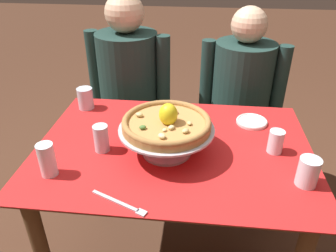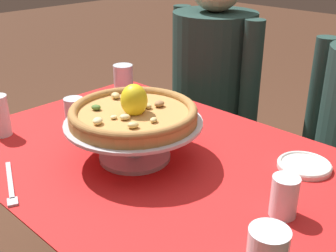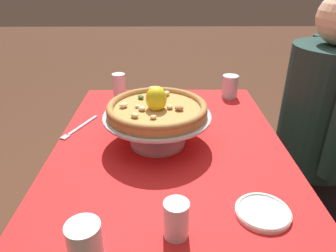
{
  "view_description": "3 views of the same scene",
  "coord_description": "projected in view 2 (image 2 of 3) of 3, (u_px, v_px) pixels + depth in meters",
  "views": [
    {
      "loc": [
        0.1,
        -1.13,
        1.51
      ],
      "look_at": [
        -0.02,
        0.01,
        0.84
      ],
      "focal_mm": 35.19,
      "sensor_mm": 36.0,
      "label": 1
    },
    {
      "loc": [
        0.77,
        -0.73,
        1.32
      ],
      "look_at": [
        0.03,
        0.03,
        0.84
      ],
      "focal_mm": 45.35,
      "sensor_mm": 36.0,
      "label": 2
    },
    {
      "loc": [
        0.95,
        -0.02,
        1.32
      ],
      "look_at": [
        -0.01,
        -0.01,
        0.83
      ],
      "focal_mm": 33.3,
      "sensor_mm": 36.0,
      "label": 3
    }
  ],
  "objects": [
    {
      "name": "dinner_fork",
      "position": [
        11.0,
        185.0,
        1.05
      ],
      "size": [
        0.2,
        0.1,
        0.01
      ],
      "color": "#B7B7C1",
      "rests_on": "dining_table"
    },
    {
      "name": "diner_left",
      "position": [
        211.0,
        104.0,
        1.93
      ],
      "size": [
        0.51,
        0.41,
        1.24
      ],
      "color": "black",
      "rests_on": "ground"
    },
    {
      "name": "pizza",
      "position": [
        133.0,
        113.0,
        1.13
      ],
      "size": [
        0.34,
        0.34,
        0.1
      ],
      "color": "#BC8447",
      "rests_on": "pizza_stand"
    },
    {
      "name": "pizza_stand",
      "position": [
        134.0,
        133.0,
        1.15
      ],
      "size": [
        0.37,
        0.37,
        0.11
      ],
      "color": "#B7B7C1",
      "rests_on": "dining_table"
    },
    {
      "name": "dining_table",
      "position": [
        153.0,
        193.0,
        1.25
      ],
      "size": [
        1.13,
        0.81,
        0.75
      ],
      "color": "brown",
      "rests_on": "ground"
    },
    {
      "name": "side_plate",
      "position": [
        304.0,
        165.0,
        1.13
      ],
      "size": [
        0.14,
        0.14,
        0.02
      ],
      "color": "white",
      "rests_on": "dining_table"
    },
    {
      "name": "water_glass_side_right",
      "position": [
        284.0,
        199.0,
        0.93
      ],
      "size": [
        0.06,
        0.06,
        0.1
      ],
      "color": "white",
      "rests_on": "dining_table"
    },
    {
      "name": "water_glass_side_left",
      "position": [
        75.0,
        118.0,
        1.32
      ],
      "size": [
        0.06,
        0.06,
        0.11
      ],
      "color": "silver",
      "rests_on": "dining_table"
    },
    {
      "name": "water_glass_back_left",
      "position": [
        123.0,
        80.0,
        1.67
      ],
      "size": [
        0.08,
        0.08,
        0.11
      ],
      "color": "silver",
      "rests_on": "dining_table"
    },
    {
      "name": "water_glass_front_left",
      "position": [
        0.0,
        118.0,
        1.3
      ],
      "size": [
        0.06,
        0.06,
        0.13
      ],
      "color": "white",
      "rests_on": "dining_table"
    }
  ]
}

